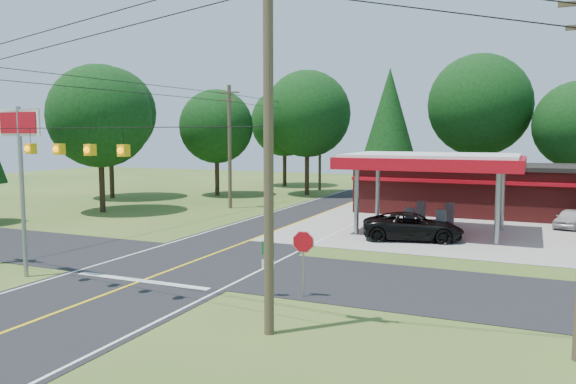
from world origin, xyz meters
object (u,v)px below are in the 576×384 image
at_px(big_stop_sign, 20,150).
at_px(octagonal_stop_sign, 303,247).
at_px(sedan_car, 570,219).
at_px(suv_car, 413,227).
at_px(gas_canopy, 432,164).

bearing_deg(big_stop_sign, octagonal_stop_sign, 9.22).
relative_size(sedan_car, big_stop_sign, 0.50).
height_order(suv_car, sedan_car, suv_car).
distance_m(suv_car, octagonal_stop_sign, 13.15).
bearing_deg(gas_canopy, big_stop_sign, -127.93).
xyz_separation_m(sedan_car, big_stop_sign, (-22.00, -23.17, 4.79)).
bearing_deg(octagonal_stop_sign, sedan_car, 64.77).
bearing_deg(suv_car, sedan_car, -59.88).
relative_size(gas_canopy, octagonal_stop_sign, 4.17).
distance_m(sedan_car, octagonal_stop_sign, 23.50).
relative_size(gas_canopy, big_stop_sign, 1.47).
bearing_deg(sedan_car, gas_canopy, -131.24).
relative_size(sedan_car, octagonal_stop_sign, 1.41).
height_order(gas_canopy, octagonal_stop_sign, gas_canopy).
xyz_separation_m(suv_car, sedan_car, (8.50, 8.21, -0.17)).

